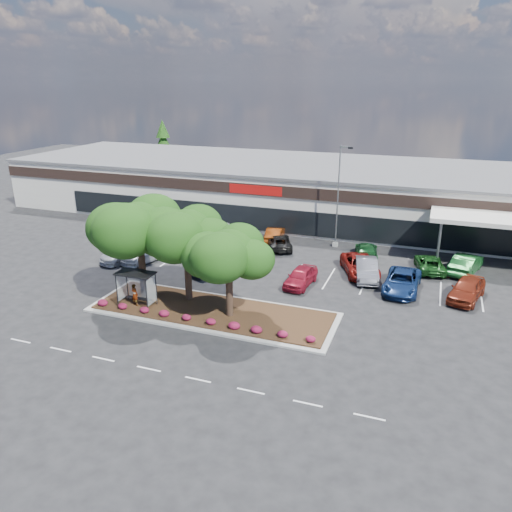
% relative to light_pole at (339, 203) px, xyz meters
% --- Properties ---
extents(ground, '(160.00, 160.00, 0.00)m').
position_rel_light_pole_xyz_m(ground, '(-3.33, -22.26, -4.49)').
color(ground, black).
rests_on(ground, ground).
extents(retail_store, '(80.40, 25.20, 6.25)m').
position_rel_light_pole_xyz_m(retail_store, '(-3.27, 11.65, -1.34)').
color(retail_store, silver).
rests_on(retail_store, ground).
extents(landscape_island, '(18.00, 6.00, 0.26)m').
position_rel_light_pole_xyz_m(landscape_island, '(-5.33, -18.26, -4.37)').
color(landscape_island, '#9E9D98').
rests_on(landscape_island, ground).
extents(lane_markings, '(33.12, 20.06, 0.01)m').
position_rel_light_pole_xyz_m(lane_markings, '(-3.47, -11.84, -4.48)').
color(lane_markings, silver).
rests_on(lane_markings, ground).
extents(shrub_row, '(17.00, 0.80, 0.50)m').
position_rel_light_pole_xyz_m(shrub_row, '(-5.33, -20.36, -3.98)').
color(shrub_row, maroon).
rests_on(shrub_row, landscape_island).
extents(bus_shelter, '(2.75, 1.55, 2.59)m').
position_rel_light_pole_xyz_m(bus_shelter, '(-10.83, -19.31, -2.18)').
color(bus_shelter, black).
rests_on(bus_shelter, landscape_island).
extents(island_tree_west, '(7.20, 7.20, 7.89)m').
position_rel_light_pole_xyz_m(island_tree_west, '(-11.33, -17.76, -0.29)').
color(island_tree_west, '#1B3D0F').
rests_on(island_tree_west, landscape_island).
extents(island_tree_mid, '(6.60, 6.60, 7.32)m').
position_rel_light_pole_xyz_m(island_tree_mid, '(-7.83, -17.06, -0.57)').
color(island_tree_mid, '#1B3D0F').
rests_on(island_tree_mid, landscape_island).
extents(island_tree_east, '(5.80, 5.80, 6.50)m').
position_rel_light_pole_xyz_m(island_tree_east, '(-3.83, -18.56, -0.98)').
color(island_tree_east, '#1B3D0F').
rests_on(island_tree_east, landscape_island).
extents(conifer_north_west, '(4.40, 4.40, 10.00)m').
position_rel_light_pole_xyz_m(conifer_north_west, '(-33.33, 23.74, 0.51)').
color(conifer_north_west, '#1B3D0F').
rests_on(conifer_north_west, ground).
extents(person_waiting, '(0.70, 0.57, 1.68)m').
position_rel_light_pole_xyz_m(person_waiting, '(-11.03, -19.46, -3.39)').
color(person_waiting, '#594C47').
rests_on(person_waiting, landscape_island).
extents(light_pole, '(1.42, 0.72, 10.11)m').
position_rel_light_pole_xyz_m(light_pole, '(0.00, 0.00, 0.00)').
color(light_pole, '#9E9D98').
rests_on(light_pole, ground).
extents(car_0, '(3.60, 5.58, 1.50)m').
position_rel_light_pole_xyz_m(car_0, '(-17.71, -10.86, -3.74)').
color(car_0, '#A1A5AD').
rests_on(car_0, ground).
extents(car_1, '(3.89, 6.17, 1.67)m').
position_rel_light_pole_xyz_m(car_1, '(-15.80, -10.05, -3.66)').
color(car_1, '#B1B6BF').
rests_on(car_1, ground).
extents(car_2, '(3.66, 5.37, 1.68)m').
position_rel_light_pole_xyz_m(car_2, '(-8.57, -10.56, -3.65)').
color(car_2, navy).
rests_on(car_2, ground).
extents(car_4, '(2.21, 4.62, 1.52)m').
position_rel_light_pole_xyz_m(car_4, '(-0.71, -11.04, -3.73)').
color(car_4, maroon).
rests_on(car_4, ground).
extents(car_5, '(4.55, 6.22, 1.57)m').
position_rel_light_pole_xyz_m(car_5, '(3.45, -6.82, -3.70)').
color(car_5, maroon).
rests_on(car_5, ground).
extents(car_6, '(2.84, 5.34, 1.67)m').
position_rel_light_pole_xyz_m(car_6, '(4.10, -7.65, -3.65)').
color(car_6, '#56565E').
rests_on(car_6, ground).
extents(car_7, '(2.85, 5.80, 1.58)m').
position_rel_light_pole_xyz_m(car_7, '(7.18, -9.33, -3.70)').
color(car_7, navy).
rests_on(car_7, ground).
extents(car_8, '(3.28, 5.36, 1.71)m').
position_rel_light_pole_xyz_m(car_8, '(11.98, -9.33, -3.64)').
color(car_8, maroon).
rests_on(car_8, ground).
extents(car_9, '(3.94, 6.52, 1.69)m').
position_rel_light_pole_xyz_m(car_9, '(-12.99, -1.52, -3.64)').
color(car_9, silver).
rests_on(car_9, ground).
extents(car_10, '(2.49, 5.34, 1.69)m').
position_rel_light_pole_xyz_m(car_10, '(-13.66, -4.23, -3.64)').
color(car_10, '#5E5D64').
rests_on(car_10, ground).
extents(car_11, '(2.25, 4.66, 1.47)m').
position_rel_light_pole_xyz_m(car_11, '(-6.40, -0.51, -3.75)').
color(car_11, '#732B09').
rests_on(car_11, ground).
extents(car_12, '(4.01, 5.41, 1.37)m').
position_rel_light_pole_xyz_m(car_12, '(-5.24, -2.66, -3.81)').
color(car_12, black).
rests_on(car_12, ground).
extents(car_13, '(2.83, 5.33, 1.47)m').
position_rel_light_pole_xyz_m(car_13, '(3.35, -2.56, -3.75)').
color(car_13, '#11411A').
rests_on(car_13, ground).
extents(car_15, '(3.08, 5.15, 1.34)m').
position_rel_light_pole_xyz_m(car_15, '(9.10, -3.92, -3.82)').
color(car_15, '#164617').
rests_on(car_15, ground).
extents(car_16, '(3.16, 5.47, 1.70)m').
position_rel_light_pole_xyz_m(car_16, '(12.08, -3.33, -3.64)').
color(car_16, '#185321').
rests_on(car_16, ground).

